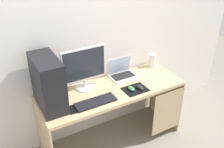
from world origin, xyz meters
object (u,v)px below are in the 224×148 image
(laptop, at_px, (122,73))
(mouse_right, at_px, (140,87))
(mouse_left, at_px, (131,89))
(cell_phone, at_px, (72,110))
(pc_tower, at_px, (48,83))
(monitor, at_px, (84,68))
(speaker, at_px, (152,60))
(keyboard, at_px, (96,102))

(laptop, height_order, mouse_right, laptop)
(mouse_left, bearing_deg, cell_phone, -179.00)
(pc_tower, bearing_deg, cell_phone, -50.19)
(monitor, bearing_deg, mouse_left, -35.27)
(pc_tower, xyz_separation_m, mouse_left, (0.83, -0.16, -0.23))
(laptop, relative_size, mouse_left, 3.19)
(pc_tower, distance_m, mouse_left, 0.87)
(speaker, xyz_separation_m, keyboard, (-0.97, -0.36, -0.07))
(laptop, relative_size, mouse_right, 3.19)
(pc_tower, bearing_deg, keyboard, -25.09)
(monitor, xyz_separation_m, laptop, (0.48, 0.02, -0.20))
(laptop, height_order, speaker, laptop)
(pc_tower, bearing_deg, speaker, 7.47)
(speaker, relative_size, mouse_left, 1.71)
(keyboard, relative_size, mouse_right, 4.38)
(pc_tower, height_order, speaker, pc_tower)
(monitor, height_order, speaker, monitor)
(mouse_right, height_order, cell_phone, mouse_right)
(speaker, xyz_separation_m, mouse_left, (-0.53, -0.34, -0.06))
(pc_tower, relative_size, keyboard, 1.21)
(mouse_left, bearing_deg, pc_tower, 168.77)
(monitor, distance_m, mouse_right, 0.63)
(keyboard, bearing_deg, pc_tower, 154.91)
(keyboard, bearing_deg, speaker, 20.55)
(pc_tower, xyz_separation_m, keyboard, (0.39, -0.18, -0.24))
(speaker, height_order, cell_phone, speaker)
(monitor, relative_size, keyboard, 1.15)
(laptop, relative_size, keyboard, 0.73)
(mouse_left, xyz_separation_m, mouse_right, (0.09, -0.02, 0.00))
(laptop, height_order, keyboard, laptop)
(laptop, distance_m, speaker, 0.46)
(pc_tower, bearing_deg, mouse_left, -11.23)
(laptop, distance_m, mouse_left, 0.32)
(pc_tower, distance_m, monitor, 0.44)
(speaker, height_order, mouse_left, speaker)
(mouse_right, bearing_deg, cell_phone, 179.03)
(keyboard, relative_size, cell_phone, 3.23)
(monitor, height_order, cell_phone, monitor)
(laptop, bearing_deg, keyboard, -147.08)
(pc_tower, distance_m, mouse_right, 0.97)
(monitor, distance_m, mouse_left, 0.54)
(keyboard, xyz_separation_m, mouse_right, (0.53, -0.00, 0.01))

